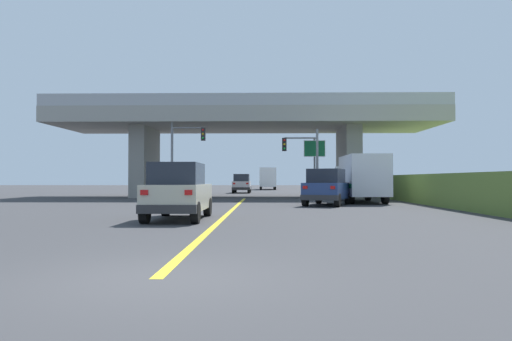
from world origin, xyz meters
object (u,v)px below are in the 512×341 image
box_truck (361,178)px  traffic_signal_farside (183,148)px  suv_lead (179,191)px  semi_truck_distant (268,178)px  traffic_signal_nearside (305,155)px  suv_crossing (327,187)px  sedan_oncoming (242,183)px  highway_sign (315,154)px

box_truck → traffic_signal_farside: traffic_signal_farside is taller
suv_lead → semi_truck_distant: bearing=86.1°
semi_truck_distant → suv_lead: bearing=-93.9°
semi_truck_distant → traffic_signal_nearside: bearing=-85.6°
suv_crossing → traffic_signal_nearside: bearing=113.5°
traffic_signal_farside → suv_lead: bearing=-80.2°
box_truck → traffic_signal_farside: bearing=158.4°
suv_crossing → sedan_oncoming: (-5.98, 23.78, 0.00)m
suv_lead → suv_crossing: size_ratio=0.91×
highway_sign → semi_truck_distant: size_ratio=0.65×
suv_lead → traffic_signal_farside: size_ratio=0.72×
sedan_oncoming → traffic_signal_nearside: (5.42, -15.96, 2.22)m
suv_crossing → box_truck: 4.27m
suv_crossing → semi_truck_distant: bearing=113.8°
suv_crossing → traffic_signal_nearside: 8.15m
sedan_oncoming → semi_truck_distant: (2.88, 16.96, 0.62)m
traffic_signal_nearside → traffic_signal_farside: (-9.01, 0.35, 0.51)m
suv_crossing → traffic_signal_farside: size_ratio=0.79×
traffic_signal_farside → highway_sign: 10.08m
suv_crossing → traffic_signal_farside: bearing=158.9°
box_truck → suv_lead: bearing=-125.7°
box_truck → traffic_signal_farside: size_ratio=1.12×
traffic_signal_nearside → highway_sign: 2.24m
box_truck → highway_sign: size_ratio=1.45×
suv_lead → semi_truck_distant: (3.45, 50.10, 0.62)m
suv_crossing → semi_truck_distant: 40.86m
traffic_signal_nearside → suv_crossing: bearing=-85.9°
suv_lead → traffic_signal_nearside: size_ratio=0.84×
semi_truck_distant → traffic_signal_farside: bearing=-101.2°
suv_lead → box_truck: 15.67m
suv_crossing → sedan_oncoming: same height
suv_lead → highway_sign: (6.90, 19.22, 2.39)m
traffic_signal_nearside → sedan_oncoming: bearing=108.8°
box_truck → highway_sign: highway_sign is taller
sedan_oncoming → traffic_signal_farside: (-3.59, -15.61, 2.74)m
sedan_oncoming → highway_sign: size_ratio=1.02×
suv_lead → box_truck: box_truck is taller
highway_sign → semi_truck_distant: highway_sign is taller
highway_sign → traffic_signal_nearside: bearing=-114.3°
semi_truck_distant → suv_crossing: bearing=-85.7°
traffic_signal_nearside → semi_truck_distant: size_ratio=0.72×
suv_crossing → highway_sign: bearing=107.3°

